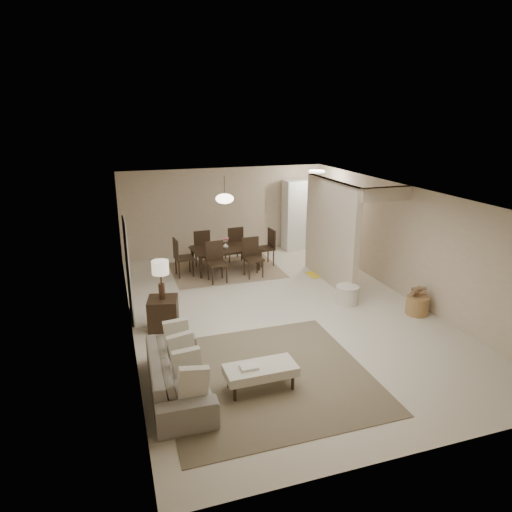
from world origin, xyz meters
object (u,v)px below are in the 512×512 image
object	(u,v)px
dining_table	(226,259)
pantry_cabinet	(303,215)
round_pouf	(347,295)
sofa	(178,374)
side_table	(163,313)
ottoman_bench	(260,371)
wicker_basket	(417,305)

from	to	relation	value
dining_table	pantry_cabinet	bearing A→B (deg)	20.91
round_pouf	dining_table	distance (m)	3.54
round_pouf	sofa	bearing A→B (deg)	-151.32
sofa	side_table	xyz separation A→B (m)	(0.05, 2.23, -0.00)
sofa	ottoman_bench	distance (m)	1.22
side_table	round_pouf	xyz separation A→B (m)	(3.97, -0.03, -0.11)
sofa	wicker_basket	distance (m)	5.28
ottoman_bench	pantry_cabinet	bearing A→B (deg)	61.10
wicker_basket	dining_table	xyz separation A→B (m)	(-3.09, 3.89, 0.12)
round_pouf	dining_table	size ratio (longest dim) A/B	0.29
round_pouf	pantry_cabinet	bearing A→B (deg)	79.65
pantry_cabinet	round_pouf	xyz separation A→B (m)	(-0.78, -4.25, -0.85)
pantry_cabinet	sofa	bearing A→B (deg)	-126.65
side_table	wicker_basket	size ratio (longest dim) A/B	1.36
side_table	wicker_basket	distance (m)	5.17
sofa	wicker_basket	xyz separation A→B (m)	(5.13, 1.25, -0.11)
sofa	wicker_basket	size ratio (longest dim) A/B	4.66
pantry_cabinet	wicker_basket	bearing A→B (deg)	-86.42
sofa	side_table	distance (m)	2.23
pantry_cabinet	dining_table	distance (m)	3.15
dining_table	ottoman_bench	bearing A→B (deg)	-103.56
wicker_basket	dining_table	size ratio (longest dim) A/B	0.26
sofa	dining_table	bearing A→B (deg)	-20.07
side_table	wicker_basket	xyz separation A→B (m)	(5.08, -0.98, -0.11)
sofa	round_pouf	distance (m)	4.59
pantry_cabinet	round_pouf	size ratio (longest dim) A/B	4.18
ottoman_bench	side_table	xyz separation A→B (m)	(-1.14, 2.53, -0.00)
pantry_cabinet	sofa	world-z (taller)	pantry_cabinet
ottoman_bench	wicker_basket	xyz separation A→B (m)	(3.94, 1.55, -0.12)
round_pouf	wicker_basket	xyz separation A→B (m)	(1.10, -0.95, -0.00)
sofa	round_pouf	size ratio (longest dim) A/B	4.18
ottoman_bench	side_table	size ratio (longest dim) A/B	1.78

